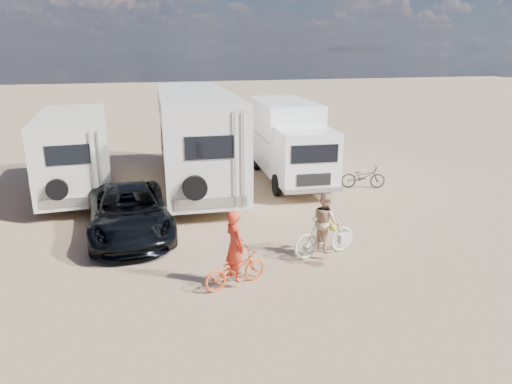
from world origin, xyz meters
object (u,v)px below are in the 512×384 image
object	(u,v)px
rv_left	(75,155)
crate	(200,204)
box_truck	(290,143)
rider_man	(235,252)
cooler	(147,226)
bike_woman	(325,236)
rider_woman	(325,228)
bike_parked	(363,177)
rv_main	(196,140)
dark_suv	(129,211)
bike_man	(235,269)

from	to	relation	value
rv_left	crate	xyz separation A→B (m)	(4.20, -3.07, -1.35)
rv_left	box_truck	size ratio (longest dim) A/B	0.97
box_truck	rider_man	distance (m)	9.44
box_truck	cooler	size ratio (longest dim) A/B	13.50
bike_woman	rv_left	bearing A→B (deg)	30.69
rv_left	rider_woman	bearing A→B (deg)	-51.14
rider_woman	bike_parked	xyz separation A→B (m)	(4.06, 5.48, -0.33)
rider_man	rider_woman	size ratio (longest dim) A/B	1.08
rv_main	dark_suv	bearing A→B (deg)	-117.43
bike_parked	crate	xyz separation A→B (m)	(-6.66, -0.78, -0.29)
bike_parked	crate	world-z (taller)	bike_parked
bike_woman	rider_man	xyz separation A→B (m)	(-2.68, -1.01, 0.28)
box_truck	rider_woman	size ratio (longest dim) A/B	4.27
rv_left	rider_man	distance (m)	9.72
cooler	crate	xyz separation A→B (m)	(1.91, 1.74, -0.03)
box_truck	rv_left	bearing A→B (deg)	-178.06
dark_suv	cooler	world-z (taller)	dark_suv
rv_left	crate	bearing A→B (deg)	-38.51
dark_suv	bike_parked	xyz separation A→B (m)	(9.05, 2.48, -0.24)
rider_man	rider_woman	bearing A→B (deg)	-87.15
rv_left	bike_parked	size ratio (longest dim) A/B	3.76
rv_main	dark_suv	xyz separation A→B (m)	(-2.75, -4.61, -1.18)
bike_parked	cooler	distance (m)	8.94
rv_main	crate	size ratio (longest dim) A/B	21.84
box_truck	bike_parked	xyz separation A→B (m)	(2.45, -1.89, -1.16)
bike_woman	cooler	bearing A→B (deg)	46.26
rv_main	box_truck	xyz separation A→B (m)	(3.85, -0.24, -0.27)
bike_man	rv_main	bearing A→B (deg)	-20.64
rv_left	box_truck	xyz separation A→B (m)	(8.41, -0.40, 0.10)
bike_man	rider_man	size ratio (longest dim) A/B	0.95
rider_man	crate	xyz separation A→B (m)	(0.08, 5.71, -0.67)
cooler	crate	world-z (taller)	cooler
bike_parked	cooler	world-z (taller)	bike_parked
rv_left	bike_woman	world-z (taller)	rv_left
rider_man	cooler	bearing A→B (deg)	7.03
rv_main	rv_left	distance (m)	4.57
box_truck	rider_man	world-z (taller)	box_truck
dark_suv	bike_man	size ratio (longest dim) A/B	3.15
rv_left	dark_suv	distance (m)	5.17
dark_suv	rider_woman	world-z (taller)	rider_woman
box_truck	bike_parked	distance (m)	3.30
rider_woman	cooler	xyz separation A→B (m)	(-4.51, 2.96, -0.58)
rv_left	bike_parked	distance (m)	11.15
rider_woman	crate	world-z (taller)	rider_woman
bike_man	cooler	size ratio (longest dim) A/B	3.23
rv_main	rider_woman	size ratio (longest dim) A/B	5.92
rv_left	rider_woman	size ratio (longest dim) A/B	4.16
rv_left	rider_woman	world-z (taller)	rv_left
box_truck	bike_man	bearing A→B (deg)	-112.43
rv_main	cooler	distance (m)	5.44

